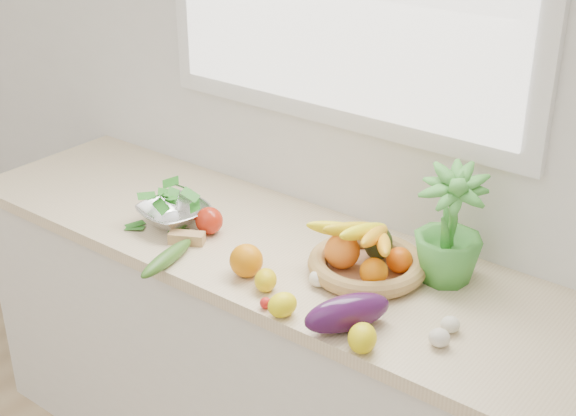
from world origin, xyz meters
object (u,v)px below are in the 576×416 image
Objects in this scene: fruit_basket at (366,257)px; apple at (209,221)px; cucumber at (167,258)px; colander_with_spinach at (174,209)px; potted_herb at (449,226)px; eggplant at (347,313)px.

apple is at bearing -169.70° from fruit_basket.
cucumber is 0.25m from colander_with_spinach.
apple is 0.22m from cucumber.
eggplant is at bearing -101.97° from potted_herb.
fruit_basket is (-0.11, 0.26, 0.00)m from eggplant.
apple is 0.52m from fruit_basket.
potted_herb is at bearing 29.67° from fruit_basket.
cucumber is 0.56m from fruit_basket.
potted_herb is at bearing 78.03° from eggplant.
cucumber is at bearing -146.60° from fruit_basket.
fruit_basket is at bearing 10.30° from apple.
apple is 0.24× the size of fruit_basket.
cucumber is (0.04, -0.22, -0.02)m from apple.
potted_herb reaches higher than fruit_basket.
potted_herb is 1.41× the size of colander_with_spinach.
potted_herb reaches higher than colander_with_spinach.
apple is at bearing -164.01° from potted_herb.
apple is at bearing 165.03° from eggplant.
fruit_basket is at bearing 113.23° from eggplant.
cucumber is 1.01× the size of colander_with_spinach.
apple is 0.36× the size of colander_with_spinach.
colander_with_spinach is at bearing -169.05° from fruit_basket.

